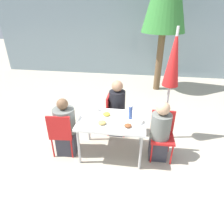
{
  "coord_description": "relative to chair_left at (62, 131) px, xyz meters",
  "views": [
    {
      "loc": [
        0.42,
        -2.89,
        2.48
      ],
      "look_at": [
        0.0,
        0.0,
        0.87
      ],
      "focal_mm": 32.0,
      "sensor_mm": 36.0,
      "label": 1
    }
  ],
  "objects": [
    {
      "name": "drinking_cup",
      "position": [
        0.55,
        0.44,
        0.26
      ],
      "size": [
        0.08,
        0.08,
        0.08
      ],
      "color": "white",
      "rests_on": "dining_table"
    },
    {
      "name": "person_right",
      "position": [
        1.69,
        0.17,
        0.02
      ],
      "size": [
        0.34,
        0.34,
        1.11
      ],
      "rotation": [
        0.0,
        0.0,
        -3.12
      ],
      "color": "#383842",
      "rests_on": "ground"
    },
    {
      "name": "plate_0",
      "position": [
        0.73,
        -0.03,
        0.25
      ],
      "size": [
        0.24,
        0.24,
        0.07
      ],
      "color": "white",
      "rests_on": "dining_table"
    },
    {
      "name": "chair_far",
      "position": [
        0.8,
        0.86,
        0.0
      ],
      "size": [
        0.41,
        0.41,
        0.86
      ],
      "rotation": [
        0.0,
        0.0,
        -1.59
      ],
      "color": "red",
      "rests_on": "ground"
    },
    {
      "name": "chair_left",
      "position": [
        0.0,
        0.0,
        0.0
      ],
      "size": [
        0.43,
        0.43,
        0.86
      ],
      "rotation": [
        0.0,
        0.0,
        0.09
      ],
      "color": "red",
      "rests_on": "ground"
    },
    {
      "name": "plate_2",
      "position": [
        0.75,
        0.27,
        0.25
      ],
      "size": [
        0.23,
        0.23,
        0.07
      ],
      "color": "white",
      "rests_on": "dining_table"
    },
    {
      "name": "dining_table",
      "position": [
        0.87,
        0.16,
        0.16
      ],
      "size": [
        1.15,
        0.8,
        0.72
      ],
      "color": "white",
      "rests_on": "ground"
    },
    {
      "name": "bottle",
      "position": [
        1.17,
        0.24,
        0.34
      ],
      "size": [
        0.06,
        0.06,
        0.25
      ],
      "color": "#334C8E",
      "rests_on": "dining_table"
    },
    {
      "name": "building_facade",
      "position": [
        0.87,
        4.94,
        1.0
      ],
      "size": [
        10.0,
        0.2,
        3.0
      ],
      "color": "gray",
      "rests_on": "ground"
    },
    {
      "name": "plate_1",
      "position": [
        1.15,
        -0.05,
        0.24
      ],
      "size": [
        0.22,
        0.22,
        0.06
      ],
      "color": "white",
      "rests_on": "dining_table"
    },
    {
      "name": "chair_right",
      "position": [
        1.74,
        0.25,
        0.0
      ],
      "size": [
        0.41,
        0.41,
        0.86
      ],
      "rotation": [
        0.0,
        0.0,
        -3.12
      ],
      "color": "red",
      "rests_on": "ground"
    },
    {
      "name": "person_far",
      "position": [
        0.88,
        0.81,
        0.07
      ],
      "size": [
        0.32,
        0.32,
        1.19
      ],
      "rotation": [
        0.0,
        0.0,
        -1.59
      ],
      "color": "#383842",
      "rests_on": "ground"
    },
    {
      "name": "closed_umbrella",
      "position": [
        1.84,
        0.78,
        1.02
      ],
      "size": [
        0.36,
        0.36,
        2.16
      ],
      "color": "#333333",
      "rests_on": "ground"
    },
    {
      "name": "person_left",
      "position": [
        0.04,
        0.08,
        0.0
      ],
      "size": [
        0.37,
        0.37,
        1.09
      ],
      "rotation": [
        0.0,
        0.0,
        0.09
      ],
      "color": "#383842",
      "rests_on": "ground"
    },
    {
      "name": "ground_plane",
      "position": [
        0.87,
        0.16,
        -0.5
      ],
      "size": [
        24.0,
        24.0,
        0.0
      ],
      "primitive_type": "plane",
      "color": "#B2A893"
    },
    {
      "name": "salad_bowl",
      "position": [
        1.31,
        0.13,
        0.25
      ],
      "size": [
        0.19,
        0.19,
        0.06
      ],
      "color": "white",
      "rests_on": "dining_table"
    }
  ]
}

